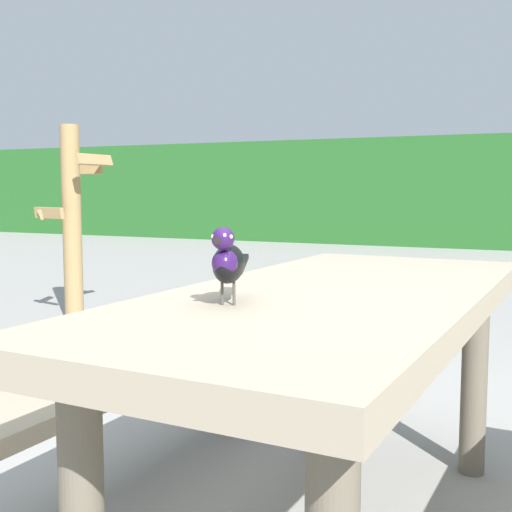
{
  "coord_description": "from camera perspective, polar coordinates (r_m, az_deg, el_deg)",
  "views": [
    {
      "loc": [
        0.56,
        -1.51,
        1.01
      ],
      "look_at": [
        -0.13,
        -0.02,
        0.84
      ],
      "focal_mm": 46.2,
      "sensor_mm": 36.0,
      "label": 1
    }
  ],
  "objects": [
    {
      "name": "picnic_table_foreground",
      "position": [
        1.83,
        6.68,
        -8.53
      ],
      "size": [
        1.75,
        1.83,
        0.74
      ],
      "color": "gray",
      "rests_on": "ground"
    },
    {
      "name": "bird_grackle",
      "position": [
        1.51,
        -2.47,
        -0.46
      ],
      "size": [
        0.12,
        0.28,
        0.18
      ],
      "color": "black",
      "rests_on": "picnic_table_foreground"
    },
    {
      "name": "stalk_post_left_side",
      "position": [
        5.23,
        -15.65,
        3.02
      ],
      "size": [
        0.51,
        0.47,
        1.49
      ],
      "color": "#997A4C",
      "rests_on": "ground"
    }
  ]
}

